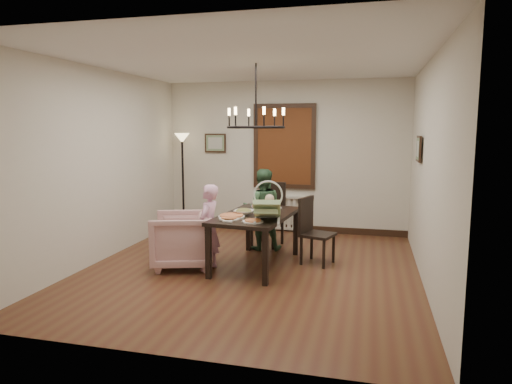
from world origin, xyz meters
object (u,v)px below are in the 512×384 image
at_px(dining_table, 256,220).
at_px(armchair, 183,240).
at_px(chair_far, 267,214).
at_px(seated_man, 262,216).
at_px(elderly_woman, 209,235).
at_px(floor_lamp, 183,183).
at_px(baby_bouncer, 267,207).
at_px(drinking_glass, 254,207).
at_px(chair_right, 318,231).

relative_size(dining_table, armchair, 1.97).
distance_m(chair_far, seated_man, 0.25).
bearing_deg(elderly_woman, armchair, -91.85).
distance_m(dining_table, floor_lamp, 2.75).
bearing_deg(elderly_woman, chair_far, 164.94).
relative_size(elderly_woman, baby_bouncer, 1.77).
height_order(dining_table, drinking_glass, drinking_glass).
bearing_deg(drinking_glass, chair_right, 11.30).
height_order(dining_table, chair_right, chair_right).
distance_m(chair_far, elderly_woman, 1.54).
height_order(seated_man, drinking_glass, seated_man).
distance_m(armchair, seated_man, 1.47).
xyz_separation_m(armchair, drinking_glass, (0.92, 0.42, 0.43)).
relative_size(chair_far, drinking_glass, 7.79).
xyz_separation_m(chair_far, drinking_glass, (0.03, -1.01, 0.28)).
height_order(baby_bouncer, drinking_glass, baby_bouncer).
distance_m(dining_table, drinking_glass, 0.21).
bearing_deg(dining_table, drinking_glass, 121.72).
bearing_deg(baby_bouncer, seated_man, 95.31).
xyz_separation_m(chair_right, seated_man, (-0.95, 0.57, 0.06)).
xyz_separation_m(armchair, baby_bouncer, (1.25, -0.16, 0.54)).
xyz_separation_m(dining_table, chair_far, (-0.09, 1.14, -0.13)).
xyz_separation_m(chair_right, baby_bouncer, (-0.57, -0.75, 0.44)).
distance_m(chair_right, seated_man, 1.11).
xyz_separation_m(chair_far, baby_bouncer, (0.36, -1.58, 0.40)).
xyz_separation_m(armchair, floor_lamp, (-0.94, 2.23, 0.52)).
distance_m(elderly_woman, floor_lamp, 2.67).
xyz_separation_m(chair_far, floor_lamp, (-1.83, 0.81, 0.37)).
relative_size(seated_man, baby_bouncer, 1.95).
xyz_separation_m(elderly_woman, seated_man, (0.47, 1.21, 0.05)).
distance_m(chair_right, elderly_woman, 1.56).
bearing_deg(floor_lamp, chair_far, -23.74).
height_order(armchair, seated_man, seated_man).
relative_size(dining_table, chair_right, 1.73).
xyz_separation_m(chair_far, elderly_woman, (-0.49, -1.46, -0.04)).
bearing_deg(floor_lamp, dining_table, -45.25).
height_order(armchair, floor_lamp, floor_lamp).
xyz_separation_m(elderly_woman, floor_lamp, (-1.34, 2.27, 0.41)).
xyz_separation_m(seated_man, floor_lamp, (-1.81, 1.06, 0.36)).
bearing_deg(chair_right, seated_man, 76.85).
height_order(seated_man, floor_lamp, floor_lamp).
bearing_deg(chair_right, elderly_woman, 131.85).
xyz_separation_m(dining_table, chair_right, (0.84, 0.31, -0.18)).
relative_size(dining_table, chair_far, 1.58).
xyz_separation_m(chair_far, armchair, (-0.89, -1.42, -0.14)).
xyz_separation_m(armchair, elderly_woman, (0.40, -0.04, 0.11)).
bearing_deg(drinking_glass, dining_table, -63.78).
bearing_deg(chair_far, drinking_glass, -76.45).
distance_m(dining_table, elderly_woman, 0.69).
bearing_deg(baby_bouncer, drinking_glass, 108.97).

